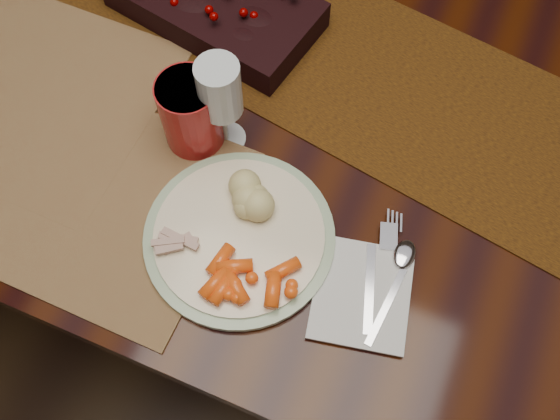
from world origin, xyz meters
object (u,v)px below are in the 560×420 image
at_px(dining_table, 323,193).
at_px(baby_carrots, 250,270).
at_px(dinner_plate, 239,236).
at_px(wine_glass, 222,106).
at_px(mashed_potatoes, 242,196).
at_px(napkin, 362,294).
at_px(red_cup, 191,113).
at_px(centerpiece, 214,1).
at_px(placemat_main, 80,191).
at_px(turkey_shreds, 168,243).

height_order(dining_table, baby_carrots, baby_carrots).
relative_size(dinner_plate, wine_glass, 1.57).
height_order(baby_carrots, mashed_potatoes, mashed_potatoes).
height_order(baby_carrots, napkin, baby_carrots).
bearing_deg(red_cup, dinner_plate, -44.61).
height_order(dining_table, red_cup, red_cup).
xyz_separation_m(mashed_potatoes, wine_glass, (-0.07, 0.10, 0.04)).
xyz_separation_m(dining_table, napkin, (0.15, -0.31, 0.38)).
distance_m(dining_table, red_cup, 0.50).
relative_size(mashed_potatoes, red_cup, 0.72).
height_order(dinner_plate, wine_glass, wine_glass).
bearing_deg(baby_carrots, mashed_potatoes, 119.52).
bearing_deg(napkin, centerpiece, 125.27).
xyz_separation_m(mashed_potatoes, red_cup, (-0.11, 0.08, 0.02)).
height_order(centerpiece, placemat_main, centerpiece).
height_order(centerpiece, turkey_shreds, centerpiece).
xyz_separation_m(centerpiece, placemat_main, (-0.04, -0.37, -0.03)).
distance_m(dinner_plate, red_cup, 0.19).
height_order(centerpiece, red_cup, red_cup).
distance_m(mashed_potatoes, turkey_shreds, 0.12).
bearing_deg(turkey_shreds, dining_table, 72.28).
relative_size(dinner_plate, red_cup, 2.22).
xyz_separation_m(dinner_plate, wine_glass, (-0.08, 0.14, 0.07)).
bearing_deg(dining_table, centerpiece, 168.10).
bearing_deg(dinner_plate, red_cup, 135.39).
distance_m(centerpiece, dinner_plate, 0.40).
bearing_deg(dinner_plate, centerpiece, 119.75).
relative_size(centerpiece, baby_carrots, 2.89).
distance_m(turkey_shreds, napkin, 0.26).
relative_size(placemat_main, dinner_plate, 1.66).
relative_size(placemat_main, baby_carrots, 3.78).
relative_size(centerpiece, placemat_main, 0.76).
xyz_separation_m(dining_table, baby_carrots, (0.00, -0.34, 0.40)).
bearing_deg(mashed_potatoes, wine_glass, 126.40).
bearing_deg(placemat_main, dinner_plate, 5.59).
distance_m(centerpiece, mashed_potatoes, 0.36).
xyz_separation_m(baby_carrots, mashed_potatoes, (-0.05, 0.09, 0.01)).
bearing_deg(turkey_shreds, centerpiece, 106.67).
relative_size(centerpiece, dinner_plate, 1.27).
height_order(dinner_plate, baby_carrots, baby_carrots).
relative_size(dining_table, placemat_main, 4.16).
bearing_deg(placemat_main, napkin, 2.08).
relative_size(napkin, red_cup, 1.23).
relative_size(baby_carrots, turkey_shreds, 1.84).
distance_m(dining_table, placemat_main, 0.56).
bearing_deg(centerpiece, placemat_main, -96.41).
relative_size(dining_table, red_cup, 15.31).
xyz_separation_m(turkey_shreds, wine_glass, (-0.00, 0.19, 0.06)).
relative_size(dinner_plate, napkin, 1.80).
bearing_deg(wine_glass, mashed_potatoes, -53.60).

